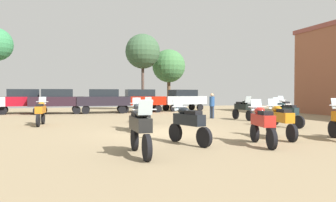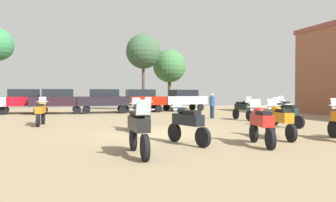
# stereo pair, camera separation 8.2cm
# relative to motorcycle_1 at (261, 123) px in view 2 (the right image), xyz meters

# --- Properties ---
(ground_plane) EXTENTS (44.00, 52.00, 0.02)m
(ground_plane) POSITION_rel_motorcycle_1_xyz_m (-2.22, 4.26, -0.73)
(ground_plane) COLOR #927E5D
(motorcycle_1) EXTENTS (0.75, 2.08, 1.47)m
(motorcycle_1) POSITION_rel_motorcycle_1_xyz_m (0.00, 0.00, 0.00)
(motorcycle_1) COLOR black
(motorcycle_1) RESTS_ON ground
(motorcycle_2) EXTENTS (0.62, 2.12, 1.47)m
(motorcycle_2) POSITION_rel_motorcycle_1_xyz_m (-7.21, 8.94, 0.00)
(motorcycle_2) COLOR black
(motorcycle_2) RESTS_ON ground
(motorcycle_4) EXTENTS (0.66, 2.14, 1.46)m
(motorcycle_4) POSITION_rel_motorcycle_1_xyz_m (-2.95, 5.09, -0.00)
(motorcycle_4) COLOR black
(motorcycle_4) RESTS_ON ground
(motorcycle_5) EXTENTS (0.62, 2.24, 1.51)m
(motorcycle_5) POSITION_rel_motorcycle_1_xyz_m (-4.07, -0.44, 0.02)
(motorcycle_5) COLOR black
(motorcycle_5) RESTS_ON ground
(motorcycle_6) EXTENTS (0.62, 2.18, 1.48)m
(motorcycle_6) POSITION_rel_motorcycle_1_xyz_m (4.52, 8.75, 0.01)
(motorcycle_6) COLOR black
(motorcycle_6) RESTS_ON ground
(motorcycle_7) EXTENTS (0.73, 2.09, 1.45)m
(motorcycle_7) POSITION_rel_motorcycle_1_xyz_m (4.32, 4.43, -0.01)
(motorcycle_7) COLOR black
(motorcycle_7) RESTS_ON ground
(motorcycle_10) EXTENTS (0.68, 2.16, 1.45)m
(motorcycle_10) POSITION_rel_motorcycle_1_xyz_m (1.52, 1.10, -0.00)
(motorcycle_10) COLOR black
(motorcycle_10) RESTS_ON ground
(motorcycle_11) EXTENTS (0.62, 2.13, 1.46)m
(motorcycle_11) POSITION_rel_motorcycle_1_xyz_m (-1.66, 8.69, -0.00)
(motorcycle_11) COLOR black
(motorcycle_11) RESTS_ON ground
(motorcycle_12) EXTENTS (0.83, 2.05, 1.47)m
(motorcycle_12) POSITION_rel_motorcycle_1_xyz_m (-2.16, 0.94, -0.00)
(motorcycle_12) COLOR black
(motorcycle_12) RESTS_ON ground
(motorcycle_13) EXTENTS (0.83, 2.17, 1.49)m
(motorcycle_13) POSITION_rel_motorcycle_1_xyz_m (7.43, 8.51, 0.02)
(motorcycle_13) COLOR black
(motorcycle_13) RESTS_ON ground
(car_1) EXTENTS (4.42, 2.12, 2.00)m
(car_1) POSITION_rel_motorcycle_1_xyz_m (-2.94, 18.29, 0.45)
(car_1) COLOR black
(car_1) RESTS_ON ground
(car_2) EXTENTS (4.31, 1.82, 2.00)m
(car_2) POSITION_rel_motorcycle_1_xyz_m (0.25, 18.74, 0.45)
(car_2) COLOR black
(car_2) RESTS_ON ground
(car_3) EXTENTS (4.32, 1.86, 2.00)m
(car_3) POSITION_rel_motorcycle_1_xyz_m (-6.62, 18.52, 0.45)
(car_3) COLOR black
(car_3) RESTS_ON ground
(car_5) EXTENTS (4.56, 2.58, 2.00)m
(car_5) POSITION_rel_motorcycle_1_xyz_m (4.65, 19.72, 0.45)
(car_5) COLOR black
(car_5) RESTS_ON ground
(car_6) EXTENTS (4.46, 2.23, 2.00)m
(car_6) POSITION_rel_motorcycle_1_xyz_m (-9.26, 19.56, 0.45)
(car_6) COLOR black
(car_6) RESTS_ON ground
(person_1) EXTENTS (0.47, 0.47, 1.67)m
(person_1) POSITION_rel_motorcycle_1_xyz_m (3.25, 10.46, 0.25)
(person_1) COLOR #29374F
(person_1) RESTS_ON ground
(tree_2) EXTENTS (3.46, 3.46, 6.27)m
(tree_2) POSITION_rel_motorcycle_1_xyz_m (4.36, 23.19, 3.79)
(tree_2) COLOR brown
(tree_2) RESTS_ON ground
(tree_5) EXTENTS (3.33, 3.33, 7.36)m
(tree_5) POSITION_rel_motorcycle_1_xyz_m (1.11, 21.29, 4.95)
(tree_5) COLOR #4F3D34
(tree_5) RESTS_ON ground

